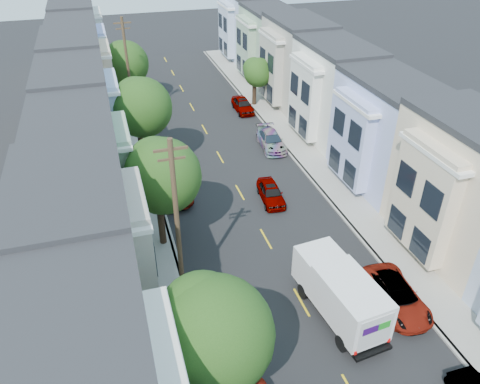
# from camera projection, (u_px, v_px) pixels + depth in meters

# --- Properties ---
(ground) EXTENTS (160.00, 160.00, 0.00)m
(ground) POSITION_uv_depth(u_px,v_px,m) (301.00, 302.00, 26.27)
(ground) COLOR black
(ground) RESTS_ON ground
(road_slab) EXTENTS (12.00, 70.00, 0.02)m
(road_slab) POSITION_uv_depth(u_px,v_px,m) (229.00, 174.00, 38.38)
(road_slab) COLOR black
(road_slab) RESTS_ON ground
(curb_left) EXTENTS (0.30, 70.00, 0.15)m
(curb_left) POSITION_uv_depth(u_px,v_px,m) (156.00, 184.00, 36.87)
(curb_left) COLOR gray
(curb_left) RESTS_ON ground
(curb_right) EXTENTS (0.30, 70.00, 0.15)m
(curb_right) POSITION_uv_depth(u_px,v_px,m) (298.00, 163.00, 39.82)
(curb_right) COLOR gray
(curb_right) RESTS_ON ground
(sidewalk_left) EXTENTS (2.60, 70.00, 0.15)m
(sidewalk_left) POSITION_uv_depth(u_px,v_px,m) (139.00, 187.00, 36.56)
(sidewalk_left) COLOR gray
(sidewalk_left) RESTS_ON ground
(sidewalk_right) EXTENTS (2.60, 70.00, 0.15)m
(sidewalk_right) POSITION_uv_depth(u_px,v_px,m) (312.00, 161.00, 40.14)
(sidewalk_right) COLOR gray
(sidewalk_right) RESTS_ON ground
(centerline) EXTENTS (0.12, 70.00, 0.01)m
(centerline) POSITION_uv_depth(u_px,v_px,m) (229.00, 174.00, 38.39)
(centerline) COLOR gold
(centerline) RESTS_ON ground
(townhouse_row_left) EXTENTS (5.00, 70.00, 8.50)m
(townhouse_row_left) POSITION_uv_depth(u_px,v_px,m) (89.00, 195.00, 35.67)
(townhouse_row_left) COLOR #AFBBF2
(townhouse_row_left) RESTS_ON ground
(townhouse_row_right) EXTENTS (5.00, 70.00, 8.50)m
(townhouse_row_right) POSITION_uv_depth(u_px,v_px,m) (351.00, 155.00, 41.10)
(townhouse_row_right) COLOR #AFBBF2
(townhouse_row_right) RESTS_ON ground
(tree_b) EXTENTS (4.70, 4.70, 7.57)m
(tree_b) POSITION_uv_depth(u_px,v_px,m) (212.00, 335.00, 17.76)
(tree_b) COLOR black
(tree_b) RESTS_ON ground
(tree_c) EXTENTS (4.70, 4.70, 7.45)m
(tree_c) POSITION_uv_depth(u_px,v_px,m) (161.00, 177.00, 28.05)
(tree_c) COLOR black
(tree_c) RESTS_ON ground
(tree_d) EXTENTS (4.70, 4.70, 7.83)m
(tree_d) POSITION_uv_depth(u_px,v_px,m) (141.00, 108.00, 36.11)
(tree_d) COLOR black
(tree_d) RESTS_ON ground
(tree_e) EXTENTS (4.70, 4.70, 6.90)m
(tree_e) POSITION_uv_depth(u_px,v_px,m) (125.00, 64.00, 48.57)
(tree_e) COLOR black
(tree_e) RESTS_ON ground
(tree_far_r) EXTENTS (3.05, 3.05, 5.13)m
(tree_far_r) POSITION_uv_depth(u_px,v_px,m) (257.00, 73.00, 49.11)
(tree_far_r) COLOR black
(tree_far_r) RESTS_ON ground
(utility_pole_near) EXTENTS (1.60, 0.26, 10.00)m
(utility_pole_near) POSITION_uv_depth(u_px,v_px,m) (178.00, 228.00, 23.58)
(utility_pole_near) COLOR #42301E
(utility_pole_near) RESTS_ON ground
(utility_pole_far) EXTENTS (1.60, 0.26, 10.00)m
(utility_pole_far) POSITION_uv_depth(u_px,v_px,m) (128.00, 71.00, 44.59)
(utility_pole_far) COLOR #42301E
(utility_pole_far) RESTS_ON ground
(fedex_truck) EXTENTS (2.38, 6.19, 2.97)m
(fedex_truck) POSITION_uv_depth(u_px,v_px,m) (340.00, 292.00, 24.63)
(fedex_truck) COLOR silver
(fedex_truck) RESTS_ON ground
(lead_sedan) EXTENTS (1.91, 4.17, 1.31)m
(lead_sedan) POSITION_uv_depth(u_px,v_px,m) (271.00, 193.00, 34.72)
(lead_sedan) COLOR black
(lead_sedan) RESTS_ON ground
(parked_left_c) EXTENTS (1.96, 4.59, 1.37)m
(parked_left_c) POSITION_uv_depth(u_px,v_px,m) (223.00, 332.00, 23.63)
(parked_left_c) COLOR #8C959C
(parked_left_c) RESTS_ON ground
(parked_left_d) EXTENTS (2.82, 5.59, 1.52)m
(parked_left_d) POSITION_uv_depth(u_px,v_px,m) (173.00, 186.00, 35.32)
(parked_left_d) COLOR #4A130D
(parked_left_d) RESTS_ON ground
(parked_right_b) EXTENTS (2.62, 5.10, 1.38)m
(parked_right_b) POSITION_uv_depth(u_px,v_px,m) (396.00, 296.00, 25.74)
(parked_right_b) COLOR silver
(parked_right_b) RESTS_ON ground
(parked_right_c) EXTENTS (2.33, 4.79, 1.39)m
(parked_right_c) POSITION_uv_depth(u_px,v_px,m) (271.00, 140.00, 42.06)
(parked_right_c) COLOR black
(parked_right_c) RESTS_ON ground
(parked_right_d) EXTENTS (1.71, 4.36, 1.41)m
(parked_right_d) POSITION_uv_depth(u_px,v_px,m) (243.00, 105.00, 49.12)
(parked_right_d) COLOR #0F0D3D
(parked_right_d) RESTS_ON ground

